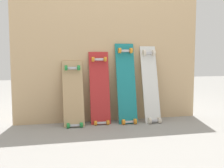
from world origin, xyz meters
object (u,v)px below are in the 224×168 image
skateboard_natural (73,97)px  skateboard_red (100,91)px  skateboard_white (151,87)px  skateboard_teal (126,86)px

skateboard_natural → skateboard_red: bearing=5.7°
skateboard_white → skateboard_red: bearing=176.0°
skateboard_red → skateboard_teal: 0.31m
skateboard_natural → skateboard_red: skateboard_red is taller
skateboard_white → skateboard_teal: bearing=176.3°
skateboard_teal → skateboard_red: bearing=175.7°
skateboard_teal → skateboard_white: bearing=-3.7°
skateboard_red → skateboard_natural: bearing=-174.3°
skateboard_natural → skateboard_teal: bearing=0.7°
skateboard_red → skateboard_teal: (0.31, -0.02, 0.05)m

